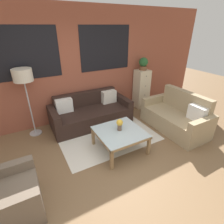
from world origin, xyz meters
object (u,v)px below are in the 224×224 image
object	(u,v)px
coffee_table	(120,134)
drawer_cabinet	(141,89)
potted_plant	(143,64)
armchair_corner	(4,199)
settee_vintage	(176,117)
couch_dark	(91,113)
flower_vase	(120,124)
floor_lamp	(23,78)

from	to	relation	value
coffee_table	drawer_cabinet	xyz separation A→B (m)	(1.70, 1.54, 0.21)
potted_plant	coffee_table	bearing A→B (deg)	-137.86
armchair_corner	potted_plant	distance (m)	4.40
settee_vintage	drawer_cabinet	xyz separation A→B (m)	(0.06, 1.51, 0.27)
drawer_cabinet	potted_plant	xyz separation A→B (m)	(0.00, 0.00, 0.76)
couch_dark	potted_plant	size ratio (longest dim) A/B	5.64
settee_vintage	armchair_corner	distance (m)	3.74
couch_dark	potted_plant	distance (m)	2.10
armchair_corner	drawer_cabinet	xyz separation A→B (m)	(3.77, 2.01, 0.30)
settee_vintage	potted_plant	world-z (taller)	potted_plant
settee_vintage	coffee_table	size ratio (longest dim) A/B	1.79
armchair_corner	couch_dark	bearing A→B (deg)	42.04
couch_dark	potted_plant	world-z (taller)	potted_plant
drawer_cabinet	flower_vase	xyz separation A→B (m)	(-1.69, -1.50, -0.00)
couch_dark	floor_lamp	size ratio (longest dim) A/B	1.30
couch_dark	coffee_table	xyz separation A→B (m)	(0.09, -1.31, 0.09)
armchair_corner	potted_plant	xyz separation A→B (m)	(3.77, 2.01, 1.07)
coffee_table	settee_vintage	bearing A→B (deg)	1.02
couch_dark	drawer_cabinet	xyz separation A→B (m)	(1.79, 0.23, 0.30)
couch_dark	armchair_corner	world-z (taller)	armchair_corner
settee_vintage	armchair_corner	world-z (taller)	settee_vintage
couch_dark	coffee_table	bearing A→B (deg)	-85.87
armchair_corner	floor_lamp	world-z (taller)	floor_lamp
settee_vintage	coffee_table	bearing A→B (deg)	-178.98
potted_plant	flower_vase	distance (m)	2.38
settee_vintage	potted_plant	size ratio (longest dim) A/B	4.53
coffee_table	flower_vase	bearing A→B (deg)	70.05
floor_lamp	potted_plant	distance (m)	3.17
armchair_corner	potted_plant	bearing A→B (deg)	28.06
settee_vintage	armchair_corner	size ratio (longest dim) A/B	1.93
floor_lamp	drawer_cabinet	distance (m)	3.26
settee_vintage	flower_vase	bearing A→B (deg)	179.60
flower_vase	couch_dark	bearing A→B (deg)	94.92
armchair_corner	flower_vase	size ratio (longest dim) A/B	3.45
floor_lamp	potted_plant	xyz separation A→B (m)	(3.17, 0.06, -0.01)
settee_vintage	floor_lamp	distance (m)	3.58
potted_plant	floor_lamp	bearing A→B (deg)	-178.94
armchair_corner	drawer_cabinet	bearing A→B (deg)	28.06
floor_lamp	drawer_cabinet	world-z (taller)	floor_lamp
floor_lamp	potted_plant	bearing A→B (deg)	1.06
armchair_corner	coffee_table	distance (m)	2.12
couch_dark	flower_vase	distance (m)	1.31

